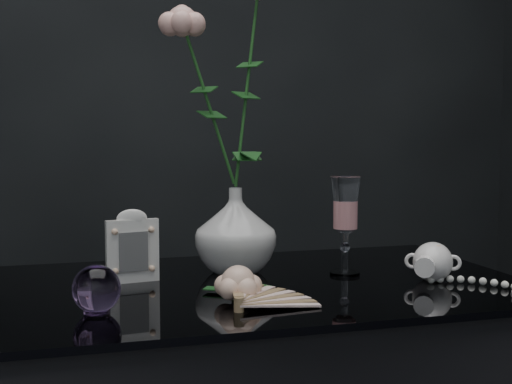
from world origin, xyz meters
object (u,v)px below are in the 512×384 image
object	(u,v)px
wine_glass	(345,226)
paperweight	(96,289)
vase	(236,230)
picture_frame	(132,246)
loose_rose	(238,283)
pearl_jar	(433,260)

from	to	relation	value
wine_glass	paperweight	size ratio (longest dim) A/B	2.54
vase	picture_frame	distance (m)	0.20
wine_glass	loose_rose	bearing A→B (deg)	-150.11
vase	pearl_jar	world-z (taller)	vase
vase	paperweight	bearing A→B (deg)	-140.00
pearl_jar	loose_rose	bearing A→B (deg)	-141.56
wine_glass	paperweight	distance (m)	0.49
picture_frame	paperweight	xyz separation A→B (m)	(-0.08, -0.20, -0.03)
vase	picture_frame	size ratio (longest dim) A/B	1.23
vase	loose_rose	bearing A→B (deg)	-103.76
wine_glass	picture_frame	distance (m)	0.39
paperweight	loose_rose	distance (m)	0.22
vase	picture_frame	bearing A→B (deg)	-170.69
picture_frame	pearl_jar	distance (m)	0.54
loose_rose	pearl_jar	distance (m)	0.38
loose_rose	paperweight	bearing A→B (deg)	-179.76
vase	pearl_jar	xyz separation A→B (m)	(0.32, -0.17, -0.04)
vase	wine_glass	world-z (taller)	wine_glass
vase	wine_glass	bearing A→B (deg)	-22.64
vase	pearl_jar	distance (m)	0.37
picture_frame	pearl_jar	world-z (taller)	picture_frame
picture_frame	loose_rose	bearing A→B (deg)	-59.70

